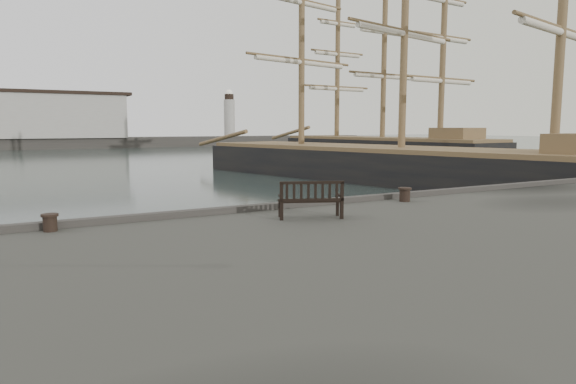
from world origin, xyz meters
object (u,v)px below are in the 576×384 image
at_px(bench, 310,207).
at_px(bollard_left, 50,223).
at_px(bollard_right, 405,194).
at_px(tall_ship_main, 401,172).
at_px(tall_ship_far, 382,154).

height_order(bench, bollard_left, bench).
xyz_separation_m(bench, bollard_right, (4.45, 1.15, -0.09)).
bearing_deg(bollard_right, bench, -165.49).
height_order(bollard_right, tall_ship_main, tall_ship_main).
distance_m(bollard_left, bollard_right, 10.82).
bearing_deg(bench, tall_ship_far, 70.51).
height_order(bench, bollard_right, bench).
bearing_deg(tall_ship_far, bench, -136.41).
height_order(tall_ship_main, tall_ship_far, tall_ship_main).
xyz_separation_m(bench, tall_ship_main, (18.46, 16.99, -1.15)).
relative_size(bollard_left, tall_ship_main, 0.01).
height_order(bollard_right, tall_ship_far, tall_ship_far).
relative_size(tall_ship_main, tall_ship_far, 1.27).
xyz_separation_m(tall_ship_main, tall_ship_far, (13.32, 18.14, 0.12)).
height_order(bench, tall_ship_main, tall_ship_main).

